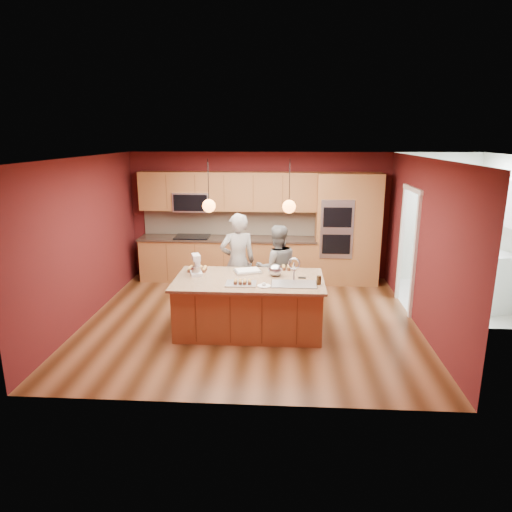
# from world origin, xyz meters

# --- Properties ---
(floor) EXTENTS (5.50, 5.50, 0.00)m
(floor) POSITION_xyz_m (0.00, 0.00, 0.00)
(floor) COLOR #41230F
(floor) RESTS_ON ground
(ceiling) EXTENTS (5.50, 5.50, 0.00)m
(ceiling) POSITION_xyz_m (0.00, 0.00, 2.70)
(ceiling) COLOR silver
(ceiling) RESTS_ON ground
(wall_back) EXTENTS (5.50, 0.00, 5.50)m
(wall_back) POSITION_xyz_m (0.00, 2.50, 1.35)
(wall_back) COLOR #511517
(wall_back) RESTS_ON ground
(wall_front) EXTENTS (5.50, 0.00, 5.50)m
(wall_front) POSITION_xyz_m (0.00, -2.50, 1.35)
(wall_front) COLOR #511517
(wall_front) RESTS_ON ground
(wall_left) EXTENTS (0.00, 5.00, 5.00)m
(wall_left) POSITION_xyz_m (-2.75, 0.00, 1.35)
(wall_left) COLOR #511517
(wall_left) RESTS_ON ground
(wall_right) EXTENTS (0.00, 5.00, 5.00)m
(wall_right) POSITION_xyz_m (2.75, 0.00, 1.35)
(wall_right) COLOR #511517
(wall_right) RESTS_ON ground
(cabinet_run) EXTENTS (3.74, 0.64, 2.30)m
(cabinet_run) POSITION_xyz_m (-0.68, 2.25, 0.98)
(cabinet_run) COLOR #9A6335
(cabinet_run) RESTS_ON floor
(oven_column) EXTENTS (1.30, 0.62, 2.30)m
(oven_column) POSITION_xyz_m (1.85, 2.19, 1.15)
(oven_column) COLOR #9A6335
(oven_column) RESTS_ON floor
(doorway_trim) EXTENTS (0.08, 1.11, 2.20)m
(doorway_trim) POSITION_xyz_m (2.73, 0.80, 1.05)
(doorway_trim) COLOR white
(doorway_trim) RESTS_ON wall_right
(laundry_room) EXTENTS (2.60, 2.70, 2.70)m
(laundry_room) POSITION_xyz_m (4.35, 1.20, 1.95)
(laundry_room) COLOR beige
(laundry_room) RESTS_ON ground
(pendant_left) EXTENTS (0.20, 0.20, 0.80)m
(pendant_left) POSITION_xyz_m (-0.60, -0.38, 2.00)
(pendant_left) COLOR black
(pendant_left) RESTS_ON ceiling
(pendant_right) EXTENTS (0.20, 0.20, 0.80)m
(pendant_right) POSITION_xyz_m (0.61, -0.38, 2.00)
(pendant_right) COLOR black
(pendant_right) RESTS_ON ceiling
(island) EXTENTS (2.33, 1.31, 1.24)m
(island) POSITION_xyz_m (0.02, -0.38, 0.44)
(island) COLOR #9A6335
(island) RESTS_ON floor
(person_left) EXTENTS (0.74, 0.60, 1.74)m
(person_left) POSITION_xyz_m (-0.26, 0.53, 0.87)
(person_left) COLOR black
(person_left) RESTS_ON floor
(person_right) EXTENTS (0.86, 0.73, 1.54)m
(person_right) POSITION_xyz_m (0.42, 0.53, 0.77)
(person_right) COLOR slate
(person_right) RESTS_ON floor
(stand_mixer) EXTENTS (0.24, 0.29, 0.34)m
(stand_mixer) POSITION_xyz_m (-0.85, -0.23, 1.00)
(stand_mixer) COLOR white
(stand_mixer) RESTS_ON island
(sheet_cake) EXTENTS (0.51, 0.44, 0.05)m
(sheet_cake) POSITION_xyz_m (-0.04, -0.04, 0.88)
(sheet_cake) COLOR silver
(sheet_cake) RESTS_ON island
(cooling_rack) EXTENTS (0.46, 0.34, 0.02)m
(cooling_rack) POSITION_xyz_m (-0.09, -0.66, 0.87)
(cooling_rack) COLOR silver
(cooling_rack) RESTS_ON island
(mixing_bowl) EXTENTS (0.24, 0.24, 0.20)m
(mixing_bowl) POSITION_xyz_m (0.41, -0.20, 0.95)
(mixing_bowl) COLOR silver
(mixing_bowl) RESTS_ON island
(plate) EXTENTS (0.20, 0.20, 0.01)m
(plate) POSITION_xyz_m (0.26, -0.74, 0.87)
(plate) COLOR white
(plate) RESTS_ON island
(tumbler) EXTENTS (0.07, 0.07, 0.14)m
(tumbler) POSITION_xyz_m (1.08, -0.60, 0.93)
(tumbler) COLOR #342412
(tumbler) RESTS_ON island
(phone) EXTENTS (0.13, 0.07, 0.01)m
(phone) POSITION_xyz_m (0.84, -0.29, 0.86)
(phone) COLOR black
(phone) RESTS_ON island
(cupcakes_left) EXTENTS (0.32, 0.24, 0.07)m
(cupcakes_left) POSITION_xyz_m (-0.88, -0.01, 0.89)
(cupcakes_left) COLOR gold
(cupcakes_left) RESTS_ON island
(cupcakes_rack) EXTENTS (0.28, 0.14, 0.06)m
(cupcakes_rack) POSITION_xyz_m (-0.07, -0.69, 0.91)
(cupcakes_rack) COLOR gold
(cupcakes_rack) RESTS_ON island
(cupcakes_right) EXTENTS (0.26, 0.17, 0.08)m
(cupcakes_right) POSITION_xyz_m (0.63, 0.15, 0.90)
(cupcakes_right) COLOR gold
(cupcakes_right) RESTS_ON island
(washer) EXTENTS (0.78, 0.79, 1.03)m
(washer) POSITION_xyz_m (4.21, 0.79, 0.51)
(washer) COLOR white
(washer) RESTS_ON floor
(dryer) EXTENTS (0.61, 0.63, 0.92)m
(dryer) POSITION_xyz_m (4.23, 1.49, 0.46)
(dryer) COLOR white
(dryer) RESTS_ON floor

